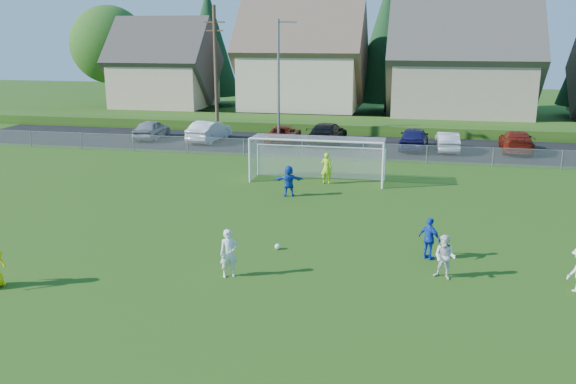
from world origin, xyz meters
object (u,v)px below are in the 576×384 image
car_c (283,134)px  player_white_a (229,253)px  soccer_goal (318,152)px  player_blue_a (429,239)px  car_d (327,133)px  player_white_b (445,257)px  car_g (516,141)px  car_f (447,142)px  soccer_ball (278,246)px  car_b (209,131)px  goalkeeper (327,168)px  car_e (414,138)px  player_blue_b (289,181)px  car_a (151,129)px

car_c → player_white_a: bearing=94.7°
player_white_a → soccer_goal: (0.71, 14.35, 0.80)m
player_blue_a → car_d: car_d is taller
player_white_a → player_white_b: bearing=-19.3°
car_g → car_f: bearing=12.0°
player_white_b → car_g: player_white_b is taller
soccer_ball → car_c: car_c is taller
player_white_b → car_c: 26.72m
car_f → soccer_goal: soccer_goal is taller
soccer_ball → car_b: 24.72m
goalkeeper → car_f: (6.87, 11.21, -0.19)m
car_b → car_e: car_e is taller
soccer_ball → car_b: bearing=115.1°
player_white_b → car_e: 23.86m
car_f → soccer_goal: size_ratio=0.56×
player_blue_a → player_blue_b: bearing=-10.9°
player_blue_b → car_f: player_blue_b is taller
player_blue_b → car_f: size_ratio=0.38×
player_white_b → car_d: car_d is taller
car_a → car_b: size_ratio=0.91×
car_a → car_d: (13.79, 0.47, 0.05)m
player_white_b → player_blue_a: player_blue_a is taller
soccer_goal → car_c: bearing=111.5°
player_blue_b → car_b: car_b is taller
player_blue_b → car_e: bearing=-126.8°
soccer_ball → player_blue_b: (-1.20, 7.80, 0.68)m
soccer_goal → car_a: bearing=143.3°
player_blue_a → car_f: (1.50, 21.91, -0.11)m
soccer_ball → car_b: (-10.48, 22.38, 0.69)m
player_blue_a → car_e: car_e is taller
goalkeeper → player_blue_b: bearing=69.5°
player_blue_a → car_d: size_ratio=0.28×
car_b → car_a: bearing=4.4°
car_g → player_blue_b: bearing=51.7°
car_g → car_e: bearing=7.7°
player_blue_a → player_white_a: bearing=62.4°
player_blue_a → car_e: (-0.80, 22.07, 0.03)m
player_white_a → goalkeeper: goalkeeper is taller
player_blue_b → car_e: 15.61m
player_white_b → goalkeeper: size_ratio=0.88×
soccer_ball → soccer_goal: 11.49m
player_white_b → car_f: 23.69m
player_blue_b → car_c: bearing=-90.6°
player_white_a → car_d: size_ratio=0.30×
soccer_ball → soccer_goal: bearing=91.5°
soccer_goal → goalkeeper: bearing=-44.0°
player_white_b → car_g: bearing=98.8°
soccer_ball → car_c: bearing=101.8°
car_e → player_white_b: bearing=95.9°
player_blue_b → goalkeeper: bearing=-130.0°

